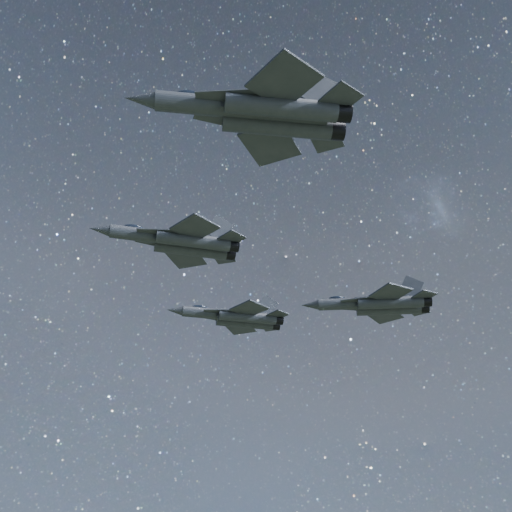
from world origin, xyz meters
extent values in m
cylinder|color=#2B2F36|center=(-14.04, 3.87, 145.98)|extent=(7.54, 2.12, 1.57)
cone|color=#2B2F36|center=(-18.86, 3.51, 145.98)|extent=(2.51, 1.59, 1.41)
ellipsoid|color=black|center=(-15.25, 3.78, 146.74)|extent=(2.47, 1.23, 0.77)
cube|color=#2B2F36|center=(-8.82, 4.26, 145.93)|extent=(8.34, 2.12, 1.31)
cylinder|color=#2B2F36|center=(-8.35, 3.29, 145.48)|extent=(8.55, 2.20, 1.57)
cylinder|color=#2B2F36|center=(-8.50, 5.30, 145.48)|extent=(8.55, 2.20, 1.57)
cylinder|color=black|center=(-3.73, 3.64, 145.48)|extent=(1.41, 1.54, 1.45)
cylinder|color=black|center=(-3.88, 5.64, 145.48)|extent=(1.41, 1.54, 1.45)
cube|color=#2B2F36|center=(-12.13, 2.65, 145.86)|extent=(5.33, 1.71, 0.12)
cube|color=#2B2F36|center=(-12.34, 5.36, 145.86)|extent=(5.34, 2.45, 0.12)
cube|color=#2B2F36|center=(-8.37, 0.87, 145.68)|extent=(5.64, 5.75, 0.20)
cube|color=#2B2F36|center=(-8.88, 7.69, 145.68)|extent=(5.40, 5.61, 0.20)
cube|color=#2B2F36|center=(-4.04, 2.30, 145.68)|extent=(3.33, 3.38, 0.15)
cube|color=#2B2F36|center=(-4.38, 6.92, 145.68)|extent=(3.18, 3.27, 0.15)
cube|color=#2B2F36|center=(-5.42, 3.26, 147.39)|extent=(3.50, 0.51, 3.58)
cube|color=#2B2F36|center=(-5.61, 5.77, 147.39)|extent=(3.48, 0.70, 3.58)
cylinder|color=#2B2F36|center=(-5.16, 17.26, 142.96)|extent=(6.86, 1.73, 1.43)
cone|color=#2B2F36|center=(-9.57, 17.07, 142.96)|extent=(2.26, 1.38, 1.29)
ellipsoid|color=black|center=(-6.26, 17.21, 143.65)|extent=(2.23, 1.06, 0.71)
cube|color=#2B2F36|center=(-0.39, 17.47, 142.91)|extent=(7.59, 1.70, 1.19)
cylinder|color=#2B2F36|center=(0.02, 16.57, 142.50)|extent=(7.77, 1.77, 1.43)
cylinder|color=#2B2F36|center=(-0.06, 18.40, 142.50)|extent=(7.77, 1.77, 1.43)
cylinder|color=black|center=(4.24, 16.75, 142.50)|extent=(1.25, 1.37, 1.32)
cylinder|color=black|center=(4.16, 18.58, 142.50)|extent=(1.25, 1.37, 1.32)
cube|color=#2B2F36|center=(-3.46, 16.09, 142.85)|extent=(4.88, 1.71, 0.11)
cube|color=#2B2F36|center=(-3.56, 18.57, 142.85)|extent=(4.88, 2.10, 0.11)
cube|color=#2B2F36|center=(-0.07, 14.35, 142.68)|extent=(5.12, 5.23, 0.18)
cube|color=#2B2F36|center=(-0.34, 20.60, 142.68)|extent=(4.99, 5.16, 0.18)
cube|color=#2B2F36|center=(3.93, 15.54, 142.68)|extent=(3.02, 3.07, 0.14)
cube|color=#2B2F36|center=(3.74, 19.76, 142.68)|extent=(2.94, 3.01, 0.14)
cube|color=#2B2F36|center=(2.69, 16.45, 144.25)|extent=(3.20, 0.44, 3.27)
cube|color=#2B2F36|center=(2.59, 18.75, 144.25)|extent=(3.19, 0.54, 3.27)
cylinder|color=#2B2F36|center=(-9.06, -18.25, 145.60)|extent=(8.32, 2.08, 1.74)
cone|color=#2B2F36|center=(-14.41, -18.02, 145.60)|extent=(2.74, 1.67, 1.56)
ellipsoid|color=black|center=(-10.39, -18.19, 146.43)|extent=(2.70, 1.28, 0.86)
cube|color=#2B2F36|center=(-3.26, -18.49, 145.54)|extent=(9.21, 2.05, 1.45)
cylinder|color=#2B2F36|center=(-2.86, -19.62, 145.04)|extent=(9.43, 2.13, 1.74)
cylinder|color=#2B2F36|center=(-2.77, -17.39, 145.04)|extent=(9.43, 2.13, 1.74)
cylinder|color=black|center=(2.26, -19.84, 145.04)|extent=(1.52, 1.67, 1.61)
cylinder|color=black|center=(2.36, -17.61, 145.04)|extent=(1.52, 1.67, 1.61)
cube|color=#2B2F36|center=(-7.11, -19.83, 145.46)|extent=(5.93, 2.54, 0.13)
cube|color=#2B2F36|center=(-6.99, -16.83, 145.46)|extent=(5.92, 2.08, 0.13)
cube|color=#2B2F36|center=(-3.20, -22.29, 145.26)|extent=(6.05, 6.26, 0.22)
cube|color=#2B2F36|center=(-2.88, -14.71, 145.26)|extent=(6.21, 6.35, 0.22)
cube|color=#2B2F36|center=(1.76, -21.27, 145.26)|extent=(3.56, 3.66, 0.17)
cube|color=#2B2F36|center=(1.97, -16.14, 145.26)|extent=(3.66, 3.73, 0.17)
cube|color=#2B2F36|center=(0.36, -20.04, 147.16)|extent=(3.87, 0.65, 3.97)
cube|color=#2B2F36|center=(0.47, -17.25, 147.16)|extent=(3.88, 0.54, 3.97)
cylinder|color=#2B2F36|center=(10.85, 7.81, 141.17)|extent=(6.93, 3.06, 1.43)
cone|color=#2B2F36|center=(6.58, 8.90, 141.17)|extent=(2.45, 1.79, 1.28)
ellipsoid|color=black|center=(9.78, 8.08, 141.86)|extent=(2.35, 1.47, 0.71)
cube|color=#2B2F36|center=(15.47, 6.64, 141.13)|extent=(7.62, 3.19, 1.19)
cylinder|color=#2B2F36|center=(15.60, 5.66, 140.72)|extent=(7.82, 3.29, 1.43)
cylinder|color=#2B2F36|center=(16.05, 7.44, 140.72)|extent=(7.82, 3.29, 1.43)
cylinder|color=black|center=(19.68, 4.62, 140.72)|extent=(1.48, 1.57, 1.32)
cylinder|color=black|center=(20.14, 6.40, 140.72)|extent=(1.48, 1.57, 1.32)
cube|color=#2B2F36|center=(12.14, 6.21, 141.06)|extent=(4.74, 2.95, 0.11)
cube|color=#2B2F36|center=(12.75, 8.61, 141.06)|extent=(4.82, 1.28, 0.11)
cube|color=#2B2F36|center=(14.88, 3.57, 140.90)|extent=(4.52, 4.82, 0.18)
cube|color=#2B2F36|center=(16.41, 9.61, 140.90)|extent=(5.26, 5.24, 0.18)
cube|color=#2B2F36|center=(19.04, 3.55, 140.90)|extent=(2.65, 2.78, 0.14)
cube|color=#2B2F36|center=(20.08, 7.64, 140.90)|extent=(3.11, 3.11, 0.14)
cube|color=#2B2F36|center=(18.12, 4.78, 142.46)|extent=(3.06, 1.17, 3.26)
cube|color=#2B2F36|center=(18.68, 7.00, 142.46)|extent=(3.17, 0.68, 3.26)
camera|label=1|loc=(-11.07, -55.24, 109.58)|focal=42.00mm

